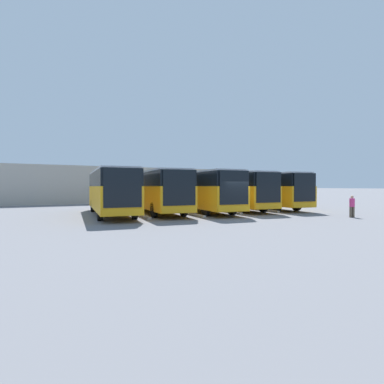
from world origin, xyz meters
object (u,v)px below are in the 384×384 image
(bus_1, at_px, (231,190))
(bus_4, at_px, (111,190))
(bus_0, at_px, (262,189))
(bus_2, at_px, (200,190))
(bus_3, at_px, (156,190))
(pedestrian, at_px, (352,206))

(bus_1, height_order, bus_4, same)
(bus_0, height_order, bus_2, same)
(bus_3, relative_size, bus_4, 1.00)
(bus_2, relative_size, bus_3, 1.00)
(bus_0, bearing_deg, pedestrian, 94.57)
(bus_0, xyz_separation_m, bus_1, (3.70, -0.13, 0.00))
(bus_3, distance_m, bus_4, 3.71)
(bus_2, distance_m, pedestrian, 11.54)
(bus_4, bearing_deg, bus_0, -174.12)
(bus_4, height_order, pedestrian, bus_4)
(bus_2, xyz_separation_m, bus_3, (3.70, -0.78, 0.00))
(bus_3, bearing_deg, bus_1, -174.52)
(bus_1, bearing_deg, pedestrian, 115.57)
(bus_4, bearing_deg, bus_1, -173.37)
(bus_1, relative_size, bus_2, 1.00)
(bus_0, height_order, bus_4, same)
(bus_3, bearing_deg, bus_4, 8.92)
(pedestrian, bearing_deg, bus_2, -26.39)
(bus_1, height_order, bus_3, same)
(bus_2, relative_size, pedestrian, 7.70)
(bus_1, xyz_separation_m, bus_3, (7.40, -0.02, 0.00))
(bus_2, height_order, bus_4, same)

